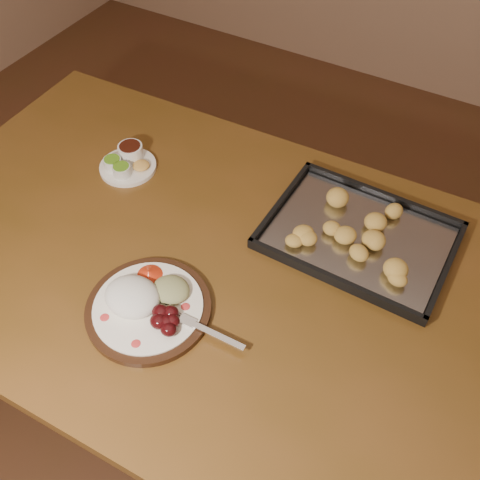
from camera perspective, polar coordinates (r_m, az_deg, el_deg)
The scene contains 5 objects.
ground at distance 1.86m, azimuth -3.19°, elevation -14.74°, with size 4.00×4.00×0.00m, color #562E1D.
dining_table at distance 1.25m, azimuth -2.82°, elevation -4.87°, with size 1.52×0.94×0.75m.
dinner_plate at distance 1.10m, azimuth -9.88°, elevation -6.68°, with size 0.34×0.25×0.06m.
condiment_saucer at distance 1.40m, azimuth -11.95°, elevation 8.13°, with size 0.14×0.14×0.05m.
baking_tray at distance 1.23m, azimuth 12.53°, elevation 0.55°, with size 0.41×0.31×0.04m.
Camera 1 is at (0.48, -0.65, 1.67)m, focal length 40.00 mm.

